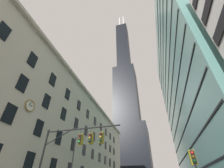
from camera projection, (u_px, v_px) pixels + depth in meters
The scene contains 6 objects.
station_building at pixel (62, 141), 38.16m from camera, with size 16.45×63.74×22.46m.
dark_skyscraper at pixel (127, 109), 111.65m from camera, with size 25.63×25.63×173.85m.
glass_office_midrise at pixel (207, 83), 40.49m from camera, with size 18.77×49.86×49.67m.
traffic_signal_mast at pixel (76, 144), 15.00m from camera, with size 8.48×0.63×6.61m.
traffic_light_near_right at pixel (194, 160), 11.28m from camera, with size 0.40×0.63×3.65m.
street_lamppost at pixel (74, 160), 23.15m from camera, with size 2.10×0.32×8.21m.
Camera 1 is at (4.39, -8.82, 1.31)m, focal length 23.79 mm.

